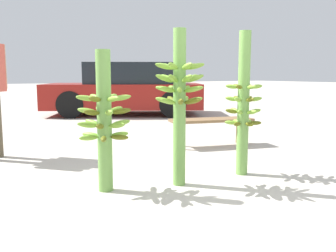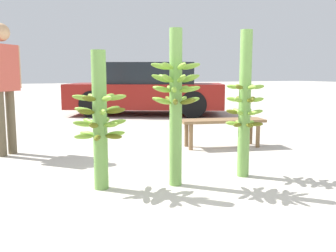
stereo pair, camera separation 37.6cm
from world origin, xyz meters
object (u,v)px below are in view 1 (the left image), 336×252
Objects in this scene: market_bench at (211,123)px; parked_car at (126,90)px; banana_stalk_center at (179,100)px; banana_stalk_right at (243,104)px; banana_stalk_left at (104,120)px.

market_bench is 4.77m from parked_car.
market_bench is 0.29× the size of parked_car.
banana_stalk_right reaches higher than banana_stalk_center.
banana_stalk_center is at bearing 178.70° from banana_stalk_right.
parked_car is (2.89, 5.94, 0.00)m from banana_stalk_left.
banana_stalk_center is (0.69, -0.19, 0.17)m from banana_stalk_left.
banana_stalk_center is 6.51m from parked_car.
banana_stalk_center is 0.34× the size of parked_car.
banana_stalk_left is at bearing 171.97° from banana_stalk_right.
market_bench is (0.68, 1.44, -0.41)m from banana_stalk_right.
banana_stalk_right is (0.79, -0.02, -0.08)m from banana_stalk_center.
parked_car is (1.42, 6.14, -0.10)m from banana_stalk_right.
banana_stalk_right reaches higher than parked_car.
banana_stalk_right is 6.31m from parked_car.
banana_stalk_center is 1.16× the size of market_bench.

